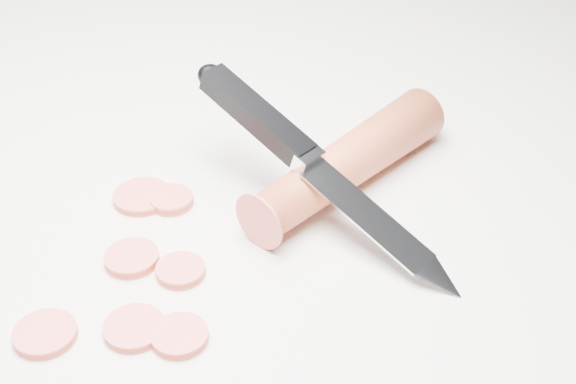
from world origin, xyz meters
The scene contains 10 objects.
ground centered at (0.00, 0.00, 0.00)m, with size 2.40×2.40×0.00m, color silver.
carrot centered at (0.05, 0.10, 0.02)m, with size 0.04×0.04×0.18m, color #C04423.
carrot_slice_0 centered at (-0.02, -0.05, 0.00)m, with size 0.04×0.04×0.01m, color #E6524C.
carrot_slice_1 centered at (0.01, -0.04, 0.00)m, with size 0.03×0.03×0.01m, color #E6524C.
carrot_slice_2 centered at (-0.04, 0.01, 0.00)m, with size 0.03×0.03×0.01m, color #E6524C.
carrot_slice_3 centered at (0.04, -0.09, 0.00)m, with size 0.03×0.03×0.01m, color #E6524C.
carrot_slice_4 centered at (0.02, -0.10, 0.00)m, with size 0.04×0.04×0.01m, color #E6524C.
carrot_slice_5 centered at (-0.06, 0.00, 0.00)m, with size 0.04×0.04×0.01m, color #E6524C.
carrot_slice_6 centered at (-0.02, -0.13, 0.00)m, with size 0.04×0.04×0.01m, color #E6524C.
kitchen_knife centered at (0.06, 0.05, 0.04)m, with size 0.24×0.07×0.08m, color silver, non-canonical shape.
Camera 1 is at (0.26, -0.33, 0.35)m, focal length 50.00 mm.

